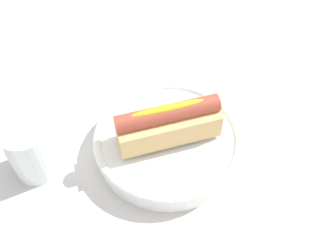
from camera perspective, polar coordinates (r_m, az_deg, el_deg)
The scene contains 4 objects.
ground_plane at distance 0.61m, azimuth 2.36°, elevation -2.12°, with size 2.40×2.40×0.00m, color beige.
serving_bowl at distance 0.59m, azimuth 0.00°, elevation -2.26°, with size 0.23×0.23×0.04m.
hotdog_front at distance 0.55m, azimuth 0.00°, elevation 0.51°, with size 0.16×0.07×0.06m.
water_glass at distance 0.58m, azimuth -19.53°, elevation -3.61°, with size 0.07×0.07×0.09m.
Camera 1 is at (0.17, 0.33, 0.49)m, focal length 41.01 mm.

